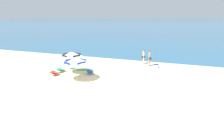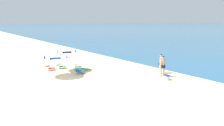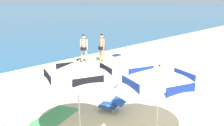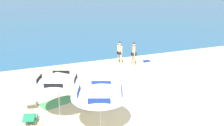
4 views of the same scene
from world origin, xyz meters
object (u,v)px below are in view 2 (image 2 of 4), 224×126
at_px(lounge_chair_beside_umbrella, 80,71).
at_px(lounge_chair_facing_sea, 76,64).
at_px(lounge_chair_spare_folded, 61,66).
at_px(beach_umbrella_striped_second, 55,56).
at_px(beach_umbrella_striped_main, 67,51).
at_px(person_standing_near_shore, 161,62).
at_px(person_standing_beside, 163,65).
at_px(lounge_chair_under_umbrella, 50,67).
at_px(cooler_box, 166,77).
at_px(beach_towel, 82,69).

distance_m(lounge_chair_beside_umbrella, lounge_chair_facing_sea, 3.19).
bearing_deg(lounge_chair_spare_folded, beach_umbrella_striped_second, -29.68).
distance_m(beach_umbrella_striped_main, lounge_chair_beside_umbrella, 2.52).
bearing_deg(person_standing_near_shore, person_standing_beside, -41.02).
relative_size(lounge_chair_under_umbrella, lounge_chair_facing_sea, 1.04).
xyz_separation_m(lounge_chair_under_umbrella, person_standing_beside, (8.03, 7.03, 0.76)).
relative_size(lounge_chair_beside_umbrella, cooler_box, 1.92).
bearing_deg(person_standing_near_shore, beach_umbrella_striped_main, -132.59).
bearing_deg(lounge_chair_spare_folded, lounge_chair_facing_sea, 83.99).
distance_m(lounge_chair_beside_umbrella, person_standing_beside, 7.40).
bearing_deg(cooler_box, lounge_chair_facing_sea, -157.08).
height_order(beach_umbrella_striped_main, person_standing_beside, beach_umbrella_striped_main).
relative_size(lounge_chair_facing_sea, person_standing_beside, 0.52).
distance_m(lounge_chair_spare_folded, cooler_box, 10.50).
height_order(lounge_chair_under_umbrella, person_standing_beside, person_standing_beside).
xyz_separation_m(beach_umbrella_striped_main, cooler_box, (7.70, 5.26, -1.78)).
distance_m(beach_umbrella_striped_main, cooler_box, 9.49).
distance_m(person_standing_beside, cooler_box, 1.31).
distance_m(lounge_chair_under_umbrella, cooler_box, 11.03).
bearing_deg(lounge_chair_beside_umbrella, beach_towel, 146.12).
distance_m(beach_umbrella_striped_second, person_standing_near_shore, 9.38).
bearing_deg(lounge_chair_spare_folded, cooler_box, 30.55).
height_order(beach_umbrella_striped_main, lounge_chair_spare_folded, beach_umbrella_striped_main).
relative_size(beach_umbrella_striped_main, lounge_chair_beside_umbrella, 2.40).
bearing_deg(beach_towel, beach_umbrella_striped_second, -67.64).
xyz_separation_m(person_standing_near_shore, person_standing_beside, (0.85, -0.74, 0.01)).
height_order(lounge_chair_beside_umbrella, person_standing_beside, person_standing_beside).
relative_size(beach_umbrella_striped_second, beach_towel, 1.94).
relative_size(lounge_chair_beside_umbrella, person_standing_near_shore, 0.57).
height_order(lounge_chair_under_umbrella, cooler_box, lounge_chair_under_umbrella).
relative_size(beach_umbrella_striped_second, lounge_chair_beside_umbrella, 3.47).
distance_m(beach_umbrella_striped_second, lounge_chair_spare_folded, 3.56).
height_order(beach_umbrella_striped_second, lounge_chair_facing_sea, beach_umbrella_striped_second).
bearing_deg(person_standing_beside, lounge_chair_spare_folded, -144.44).
height_order(beach_umbrella_striped_second, person_standing_near_shore, beach_umbrella_striped_second).
relative_size(person_standing_near_shore, cooler_box, 3.40).
bearing_deg(beach_umbrella_striped_second, beach_towel, 112.36).
xyz_separation_m(beach_umbrella_striped_main, person_standing_beside, (6.84, 5.77, -0.94)).
relative_size(person_standing_beside, beach_towel, 1.00).
height_order(lounge_chair_under_umbrella, beach_towel, lounge_chair_under_umbrella).
height_order(lounge_chair_beside_umbrella, cooler_box, lounge_chair_beside_umbrella).
height_order(lounge_chair_beside_umbrella, lounge_chair_spare_folded, lounge_chair_spare_folded).
height_order(beach_umbrella_striped_second, lounge_chair_spare_folded, beach_umbrella_striped_second).
distance_m(lounge_chair_under_umbrella, person_standing_near_shore, 10.61).
relative_size(lounge_chair_facing_sea, cooler_box, 1.79).
relative_size(beach_umbrella_striped_main, person_standing_beside, 1.34).
bearing_deg(person_standing_beside, beach_umbrella_striped_main, -139.86).
xyz_separation_m(cooler_box, beach_towel, (-7.56, -3.75, -0.20)).
height_order(lounge_chair_beside_umbrella, person_standing_near_shore, person_standing_near_shore).
bearing_deg(person_standing_near_shore, cooler_box, -36.08).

